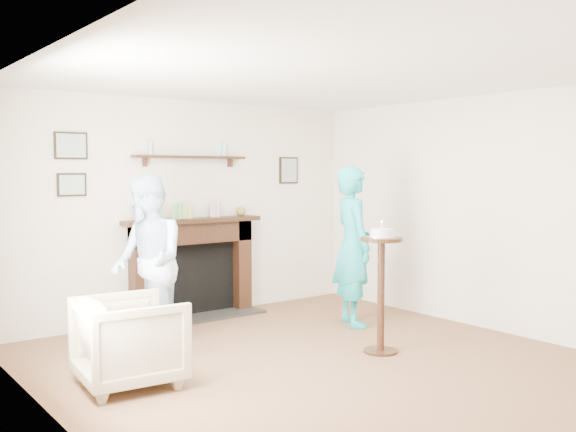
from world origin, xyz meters
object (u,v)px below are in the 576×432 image
object	(u,v)px
armchair	(131,385)
woman	(352,325)
man	(148,350)
pedestal_table	(381,272)

from	to	relation	value
armchair	woman	size ratio (longest dim) A/B	0.45
man	armchair	bearing A→B (deg)	-24.29
woman	pedestal_table	size ratio (longest dim) A/B	1.41
woman	pedestal_table	distance (m)	1.33
woman	man	bearing A→B (deg)	100.16
armchair	man	size ratio (longest dim) A/B	0.47
man	woman	size ratio (longest dim) A/B	0.96
man	woman	xyz separation A→B (m)	(2.22, -0.44, 0.00)
armchair	man	xyz separation A→B (m)	(0.55, 0.85, 0.00)
armchair	man	bearing A→B (deg)	-27.17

